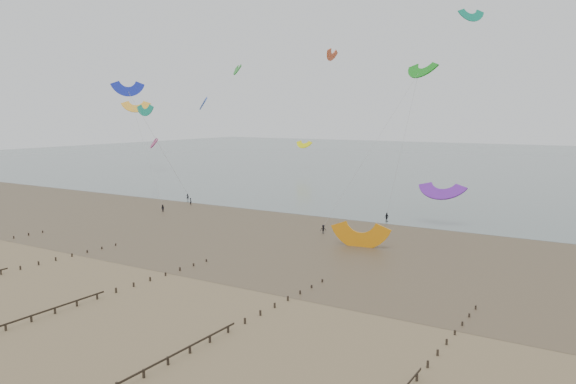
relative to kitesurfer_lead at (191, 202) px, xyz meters
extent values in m
plane|color=brown|center=(30.07, -47.44, -0.80)|extent=(500.00, 500.00, 0.00)
plane|color=#475654|center=(30.07, 152.56, -0.77)|extent=(500.00, 500.00, 0.00)
plane|color=#473A28|center=(30.07, -12.44, -0.78)|extent=(500.00, 500.00, 0.00)
ellipsoid|color=slate|center=(12.07, -25.44, -0.79)|extent=(23.60, 14.36, 0.01)
ellipsoid|color=slate|center=(42.07, -9.44, -0.79)|extent=(33.64, 18.32, 0.01)
ellipsoid|color=slate|center=(75.07, -17.44, -0.79)|extent=(19.65, 13.67, 0.01)
ellipsoid|color=slate|center=(-9.93, -7.44, -0.79)|extent=(26.95, 14.22, 0.01)
cube|color=black|center=(-1.93, -40.70, -0.59)|extent=(0.16, 0.16, 0.51)
cube|color=black|center=(-1.93, -38.07, -0.61)|extent=(0.16, 0.16, 0.48)
cube|color=black|center=(-1.93, -35.44, -0.62)|extent=(0.16, 0.16, 0.45)
cube|color=black|center=(16.07, -53.86, -0.52)|extent=(0.16, 0.16, 0.65)
cube|color=black|center=(16.07, -51.23, -0.54)|extent=(0.16, 0.16, 0.62)
cube|color=black|center=(16.07, -48.59, -0.55)|extent=(0.16, 0.16, 0.59)
cube|color=black|center=(16.07, -45.96, -0.57)|extent=(0.16, 0.16, 0.57)
cube|color=black|center=(16.07, -43.33, -0.58)|extent=(0.16, 0.16, 0.54)
cube|color=black|center=(16.07, -40.70, -0.59)|extent=(0.16, 0.16, 0.51)
cube|color=black|center=(16.07, -38.07, -0.61)|extent=(0.16, 0.16, 0.48)
cube|color=black|center=(16.07, -35.44, -0.62)|extent=(0.16, 0.16, 0.45)
cube|color=black|center=(34.07, -64.38, -0.46)|extent=(0.16, 0.16, 0.77)
cube|color=black|center=(34.07, -61.75, -0.48)|extent=(0.16, 0.16, 0.74)
cube|color=black|center=(34.07, -59.12, -0.49)|extent=(0.16, 0.16, 0.71)
cube|color=black|center=(34.07, -56.49, -0.51)|extent=(0.16, 0.16, 0.68)
cube|color=black|center=(34.07, -53.86, -0.52)|extent=(0.16, 0.16, 0.65)
cube|color=black|center=(34.07, -51.23, -0.54)|extent=(0.16, 0.16, 0.62)
cube|color=black|center=(34.07, -48.59, -0.55)|extent=(0.16, 0.16, 0.59)
cube|color=black|center=(34.07, -45.96, -0.57)|extent=(0.16, 0.16, 0.57)
cube|color=black|center=(34.07, -43.33, -0.58)|extent=(0.16, 0.16, 0.54)
cube|color=black|center=(34.07, -40.70, -0.59)|extent=(0.16, 0.16, 0.51)
cube|color=black|center=(34.07, -38.07, -0.61)|extent=(0.16, 0.16, 0.48)
cube|color=black|center=(34.07, -35.44, -0.62)|extent=(0.16, 0.16, 0.45)
cube|color=black|center=(52.07, -64.38, -0.46)|extent=(0.16, 0.16, 0.77)
cube|color=black|center=(52.07, -61.75, -0.48)|extent=(0.16, 0.16, 0.74)
cube|color=black|center=(52.07, -59.12, -0.49)|extent=(0.16, 0.16, 0.71)
cube|color=black|center=(52.07, -56.49, -0.51)|extent=(0.16, 0.16, 0.68)
cube|color=black|center=(52.07, -53.86, -0.52)|extent=(0.16, 0.16, 0.65)
cube|color=black|center=(52.07, -51.23, -0.54)|extent=(0.16, 0.16, 0.62)
cube|color=black|center=(52.07, -48.59, -0.55)|extent=(0.16, 0.16, 0.59)
cube|color=black|center=(52.07, -45.96, -0.57)|extent=(0.16, 0.16, 0.57)
cube|color=black|center=(52.07, -43.33, -0.58)|extent=(0.16, 0.16, 0.54)
cube|color=black|center=(52.07, -40.70, -0.59)|extent=(0.16, 0.16, 0.51)
cube|color=black|center=(52.07, -38.07, -0.61)|extent=(0.16, 0.16, 0.48)
cube|color=black|center=(52.07, -35.44, -0.62)|extent=(0.16, 0.16, 0.45)
cube|color=black|center=(70.07, -53.86, -0.52)|extent=(0.16, 0.16, 0.65)
cube|color=black|center=(70.07, -51.23, -0.54)|extent=(0.16, 0.16, 0.62)
cube|color=black|center=(70.07, -48.59, -0.55)|extent=(0.16, 0.16, 0.59)
cube|color=black|center=(70.07, -45.96, -0.57)|extent=(0.16, 0.16, 0.57)
cube|color=black|center=(70.07, -43.33, -0.58)|extent=(0.16, 0.16, 0.54)
cube|color=black|center=(70.07, -40.70, -0.59)|extent=(0.16, 0.16, 0.51)
cube|color=black|center=(70.07, -38.07, -0.61)|extent=(0.16, 0.16, 0.48)
cube|color=black|center=(70.07, -35.44, -0.62)|extent=(0.16, 0.16, 0.45)
imported|color=black|center=(0.00, 0.00, 0.00)|extent=(0.70, 0.63, 1.60)
imported|color=black|center=(-5.64, 5.31, -0.02)|extent=(0.65, 0.51, 1.55)
imported|color=black|center=(39.13, -10.97, -0.03)|extent=(1.13, 1.06, 1.53)
imported|color=black|center=(0.92, -9.67, -0.03)|extent=(0.77, 0.62, 1.53)
imported|color=black|center=(44.26, 4.63, 0.06)|extent=(0.80, 1.09, 1.72)
camera|label=1|loc=(82.82, -93.15, 19.31)|focal=35.00mm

